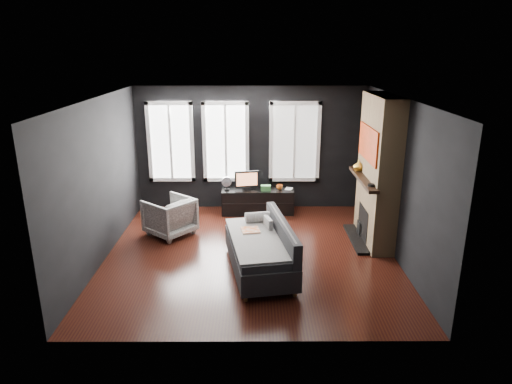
{
  "coord_description": "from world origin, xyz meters",
  "views": [
    {
      "loc": [
        0.07,
        -7.31,
        3.48
      ],
      "look_at": [
        0.1,
        0.3,
        1.05
      ],
      "focal_mm": 32.0,
      "sensor_mm": 36.0,
      "label": 1
    }
  ],
  "objects_px": {
    "armchair": "(170,215)",
    "book": "(286,184)",
    "media_console": "(258,201)",
    "monitor": "(247,179)",
    "mantel_vase": "(359,166)",
    "mug": "(280,186)",
    "sofa": "(259,247)"
  },
  "relations": [
    {
      "from": "monitor",
      "to": "mantel_vase",
      "type": "distance_m",
      "value": 2.45
    },
    {
      "from": "armchair",
      "to": "book",
      "type": "xyz_separation_m",
      "value": [
        2.31,
        1.23,
        0.23
      ]
    },
    {
      "from": "armchair",
      "to": "mug",
      "type": "distance_m",
      "value": 2.49
    },
    {
      "from": "mug",
      "to": "book",
      "type": "xyz_separation_m",
      "value": [
        0.13,
        0.04,
        0.03
      ]
    },
    {
      "from": "media_console",
      "to": "armchair",
      "type": "bearing_deg",
      "value": -145.86
    },
    {
      "from": "sofa",
      "to": "book",
      "type": "distance_m",
      "value": 2.83
    },
    {
      "from": "mug",
      "to": "mantel_vase",
      "type": "distance_m",
      "value": 1.92
    },
    {
      "from": "mug",
      "to": "monitor",
      "type": "bearing_deg",
      "value": 179.9
    },
    {
      "from": "armchair",
      "to": "monitor",
      "type": "height_order",
      "value": "monitor"
    },
    {
      "from": "monitor",
      "to": "book",
      "type": "height_order",
      "value": "monitor"
    },
    {
      "from": "monitor",
      "to": "mug",
      "type": "xyz_separation_m",
      "value": [
        0.71,
        -0.0,
        -0.17
      ]
    },
    {
      "from": "armchair",
      "to": "mantel_vase",
      "type": "distance_m",
      "value": 3.73
    },
    {
      "from": "armchair",
      "to": "media_console",
      "type": "relative_size",
      "value": 0.52
    },
    {
      "from": "sofa",
      "to": "mantel_vase",
      "type": "xyz_separation_m",
      "value": [
        1.9,
        1.67,
        0.91
      ]
    },
    {
      "from": "sofa",
      "to": "media_console",
      "type": "distance_m",
      "value": 2.73
    },
    {
      "from": "armchair",
      "to": "mug",
      "type": "relative_size",
      "value": 5.99
    },
    {
      "from": "armchair",
      "to": "book",
      "type": "distance_m",
      "value": 2.63
    },
    {
      "from": "armchair",
      "to": "monitor",
      "type": "relative_size",
      "value": 1.54
    },
    {
      "from": "sofa",
      "to": "media_console",
      "type": "height_order",
      "value": "sofa"
    },
    {
      "from": "sofa",
      "to": "mantel_vase",
      "type": "distance_m",
      "value": 2.69
    },
    {
      "from": "media_console",
      "to": "sofa",
      "type": "bearing_deg",
      "value": -90.84
    },
    {
      "from": "media_console",
      "to": "monitor",
      "type": "height_order",
      "value": "monitor"
    },
    {
      "from": "media_console",
      "to": "book",
      "type": "distance_m",
      "value": 0.71
    },
    {
      "from": "monitor",
      "to": "mantel_vase",
      "type": "relative_size",
      "value": 2.46
    },
    {
      "from": "mantel_vase",
      "to": "mug",
      "type": "bearing_deg",
      "value": 143.88
    },
    {
      "from": "monitor",
      "to": "armchair",
      "type": "bearing_deg",
      "value": -151.88
    },
    {
      "from": "sofa",
      "to": "armchair",
      "type": "height_order",
      "value": "sofa"
    },
    {
      "from": "monitor",
      "to": "mantel_vase",
      "type": "bearing_deg",
      "value": -37.2
    },
    {
      "from": "monitor",
      "to": "mug",
      "type": "relative_size",
      "value": 3.89
    },
    {
      "from": "media_console",
      "to": "mantel_vase",
      "type": "height_order",
      "value": "mantel_vase"
    },
    {
      "from": "monitor",
      "to": "book",
      "type": "xyz_separation_m",
      "value": [
        0.84,
        0.03,
        -0.13
      ]
    },
    {
      "from": "book",
      "to": "mantel_vase",
      "type": "xyz_separation_m",
      "value": [
        1.3,
        -1.08,
        0.7
      ]
    }
  ]
}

